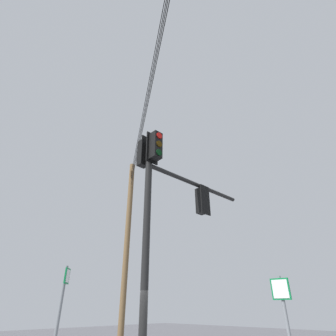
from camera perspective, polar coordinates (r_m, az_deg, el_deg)
signal_mast_assembly at (r=8.15m, az=-0.74°, el=-6.84°), size 0.97×4.55×7.03m
utility_pole_wooden at (r=16.68m, az=-8.70°, el=-15.50°), size 1.80×1.47×10.78m
route_sign_primary at (r=6.91m, az=24.06°, el=-28.67°), size 0.40×0.10×2.76m
route_sign_secondary at (r=6.75m, az=-22.48°, el=-29.09°), size 0.24×0.23×2.96m
overhead_wire_span at (r=9.93m, az=-2.48°, el=23.10°), size 16.64×11.36×1.28m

